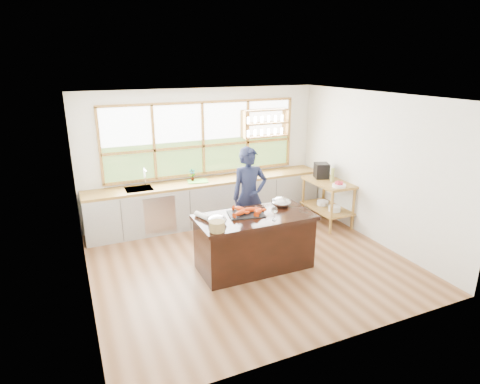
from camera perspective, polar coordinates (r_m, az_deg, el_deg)
ground_plane at (r=6.82m, az=1.27°, el=-9.87°), size 5.00×5.00×0.00m
room_shell at (r=6.66m, az=-0.32°, el=5.56°), size 5.02×4.52×2.71m
back_counter at (r=8.28m, az=-4.53°, el=-1.29°), size 4.90×0.63×0.90m
right_shelf_unit at (r=8.34m, az=12.40°, el=-0.44°), size 0.62×1.10×0.90m
island at (r=6.46m, az=2.06°, el=-7.07°), size 1.85×0.90×0.90m
cook at (r=7.17m, az=1.33°, el=-0.63°), size 0.69×0.49×1.79m
potted_plant at (r=8.07m, az=-6.80°, el=2.41°), size 0.15×0.11×0.26m
cutting_board at (r=8.08m, az=-6.03°, el=1.54°), size 0.45×0.38×0.01m
espresso_machine at (r=8.42m, az=11.52°, el=3.00°), size 0.35×0.36×0.31m
wine_bottle at (r=8.22m, az=13.01°, el=2.41°), size 0.08×0.08×0.28m
fruit_bowl at (r=7.91m, az=13.92°, el=1.01°), size 0.26×0.26×0.11m
slate_board at (r=6.32m, az=0.84°, el=-3.15°), size 0.62×0.50×0.02m
lobster_pile at (r=6.31m, az=1.04°, el=-2.71°), size 0.52×0.44×0.08m
mixing_bowl_left at (r=5.96m, az=-3.27°, el=-3.99°), size 0.29×0.29×0.14m
mixing_bowl_right at (r=6.69m, az=5.87°, el=-1.44°), size 0.33×0.33×0.16m
wine_glass at (r=6.07m, az=4.94°, el=-2.60°), size 0.08×0.08×0.22m
wicker_basket at (r=5.71m, az=-3.28°, el=-4.90°), size 0.23×0.23×0.14m
parchment_roll at (r=6.19m, az=-5.41°, el=-3.39°), size 0.17×0.31×0.08m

